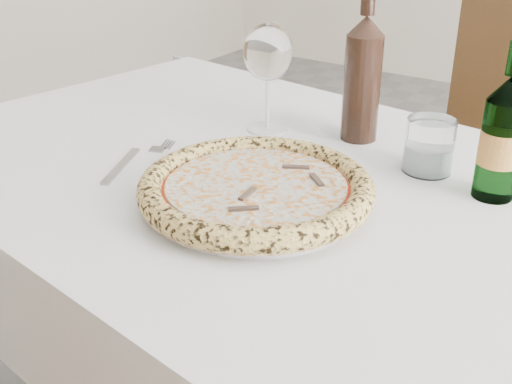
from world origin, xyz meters
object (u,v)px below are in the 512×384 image
at_px(dining_table, 291,233).
at_px(beer_bottle, 502,138).
at_px(wine_bottle, 362,77).
at_px(tumbler, 429,149).
at_px(plate, 256,199).
at_px(chair_far, 492,168).
at_px(wine_glass, 268,55).
at_px(pizza, 256,188).

relative_size(dining_table, beer_bottle, 6.49).
distance_m(dining_table, wine_bottle, 0.30).
bearing_deg(tumbler, plate, -121.89).
relative_size(dining_table, chair_far, 1.58).
relative_size(chair_far, wine_glass, 4.77).
xyz_separation_m(chair_far, wine_glass, (-0.27, -0.59, 0.36)).
xyz_separation_m(pizza, beer_bottle, (0.27, 0.22, 0.06)).
bearing_deg(beer_bottle, wine_bottle, 159.41).
xyz_separation_m(chair_far, beer_bottle, (0.15, -0.63, 0.31)).
bearing_deg(wine_glass, beer_bottle, -5.77).
distance_m(wine_glass, tumbler, 0.33).
bearing_deg(dining_table, wine_glass, 134.00).
xyz_separation_m(chair_far, plate, (-0.12, -0.85, 0.23)).
xyz_separation_m(pizza, wine_bottle, (0.00, 0.32, 0.09)).
relative_size(chair_far, wine_bottle, 3.55).
bearing_deg(wine_glass, dining_table, -46.00).
bearing_deg(pizza, chair_far, 82.06).
bearing_deg(tumbler, beer_bottle, -16.41).
distance_m(plate, tumbler, 0.30).
xyz_separation_m(dining_table, pizza, (-0.00, -0.10, 0.12)).
bearing_deg(pizza, wine_bottle, 89.52).
height_order(chair_far, tumbler, chair_far).
height_order(plate, wine_bottle, wine_bottle).
relative_size(dining_table, wine_glass, 7.52).
xyz_separation_m(tumbler, wine_bottle, (-0.15, 0.07, 0.07)).
relative_size(chair_far, beer_bottle, 4.12).
bearing_deg(wine_glass, plate, -59.29).
distance_m(pizza, beer_bottle, 0.35).
distance_m(dining_table, pizza, 0.16).
xyz_separation_m(pizza, tumbler, (0.16, 0.25, 0.01)).
bearing_deg(chair_far, pizza, -97.94).
height_order(chair_far, wine_glass, wine_glass).
relative_size(wine_glass, wine_bottle, 0.74).
bearing_deg(beer_bottle, tumbler, 163.59).
relative_size(pizza, wine_glass, 1.71).
bearing_deg(beer_bottle, pizza, -140.91).
height_order(pizza, tumbler, tumbler).
distance_m(dining_table, chair_far, 0.77).
distance_m(chair_far, wine_glass, 0.74).
bearing_deg(dining_table, wine_bottle, 89.30).
bearing_deg(pizza, tumbler, 58.11).
xyz_separation_m(plate, beer_bottle, (0.27, 0.22, 0.08)).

